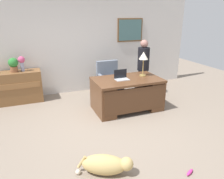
{
  "coord_description": "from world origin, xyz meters",
  "views": [
    {
      "loc": [
        -1.46,
        -3.68,
        2.26
      ],
      "look_at": [
        0.09,
        0.3,
        0.75
      ],
      "focal_mm": 34.97,
      "sensor_mm": 36.0,
      "label": 1
    }
  ],
  "objects_px": {
    "dog_toy_ball": "(78,172)",
    "dog_toy_bone": "(190,172)",
    "desk": "(127,93)",
    "vase_with_flowers": "(22,62)",
    "person_standing": "(143,68)",
    "dog_lying": "(106,164)",
    "laptop": "(121,77)",
    "desk_lamp": "(144,57)",
    "potted_plant": "(13,64)",
    "credenza": "(13,88)",
    "armchair": "(109,81)"
  },
  "relations": [
    {
      "from": "person_standing",
      "to": "desk_lamp",
      "type": "distance_m",
      "value": 0.79
    },
    {
      "from": "vase_with_flowers",
      "to": "potted_plant",
      "type": "xyz_separation_m",
      "value": [
        -0.2,
        0.0,
        -0.05
      ]
    },
    {
      "from": "desk",
      "to": "person_standing",
      "type": "distance_m",
      "value": 1.13
    },
    {
      "from": "laptop",
      "to": "desk",
      "type": "bearing_deg",
      "value": -14.06
    },
    {
      "from": "credenza",
      "to": "dog_toy_ball",
      "type": "bearing_deg",
      "value": -73.99
    },
    {
      "from": "person_standing",
      "to": "laptop",
      "type": "height_order",
      "value": "person_standing"
    },
    {
      "from": "potted_plant",
      "to": "laptop",
      "type": "bearing_deg",
      "value": -31.2
    },
    {
      "from": "credenza",
      "to": "dog_lying",
      "type": "bearing_deg",
      "value": -68.58
    },
    {
      "from": "vase_with_flowers",
      "to": "dog_toy_bone",
      "type": "relative_size",
      "value": 2.11
    },
    {
      "from": "person_standing",
      "to": "vase_with_flowers",
      "type": "distance_m",
      "value": 3.2
    },
    {
      "from": "vase_with_flowers",
      "to": "potted_plant",
      "type": "bearing_deg",
      "value": 180.0
    },
    {
      "from": "dog_lying",
      "to": "vase_with_flowers",
      "type": "bearing_deg",
      "value": 106.93
    },
    {
      "from": "desk",
      "to": "desk_lamp",
      "type": "relative_size",
      "value": 2.69
    },
    {
      "from": "desk",
      "to": "vase_with_flowers",
      "type": "xyz_separation_m",
      "value": [
        -2.3,
        1.46,
        0.66
      ]
    },
    {
      "from": "credenza",
      "to": "dog_lying",
      "type": "xyz_separation_m",
      "value": [
        1.35,
        -3.43,
        -0.26
      ]
    },
    {
      "from": "dog_toy_bone",
      "to": "desk_lamp",
      "type": "bearing_deg",
      "value": 77.31
    },
    {
      "from": "dog_lying",
      "to": "dog_toy_ball",
      "type": "xyz_separation_m",
      "value": [
        -0.4,
        0.13,
        -0.12
      ]
    },
    {
      "from": "laptop",
      "to": "desk_lamp",
      "type": "relative_size",
      "value": 0.54
    },
    {
      "from": "dog_lying",
      "to": "laptop",
      "type": "height_order",
      "value": "laptop"
    },
    {
      "from": "person_standing",
      "to": "dog_toy_ball",
      "type": "relative_size",
      "value": 20.37
    },
    {
      "from": "credenza",
      "to": "dog_toy_bone",
      "type": "xyz_separation_m",
      "value": [
        2.49,
        -3.89,
        -0.39
      ]
    },
    {
      "from": "dog_toy_bone",
      "to": "potted_plant",
      "type": "bearing_deg",
      "value": 121.59
    },
    {
      "from": "desk",
      "to": "dog_toy_ball",
      "type": "distance_m",
      "value": 2.5
    },
    {
      "from": "desk",
      "to": "potted_plant",
      "type": "relative_size",
      "value": 4.44
    },
    {
      "from": "credenza",
      "to": "person_standing",
      "type": "height_order",
      "value": "person_standing"
    },
    {
      "from": "potted_plant",
      "to": "dog_toy_ball",
      "type": "relative_size",
      "value": 4.63
    },
    {
      "from": "dog_lying",
      "to": "desk",
      "type": "bearing_deg",
      "value": 57.48
    },
    {
      "from": "person_standing",
      "to": "desk_lamp",
      "type": "xyz_separation_m",
      "value": [
        -0.33,
        -0.57,
        0.43
      ]
    },
    {
      "from": "potted_plant",
      "to": "credenza",
      "type": "bearing_deg",
      "value": -179.25
    },
    {
      "from": "credenza",
      "to": "desk_lamp",
      "type": "distance_m",
      "value": 3.45
    },
    {
      "from": "person_standing",
      "to": "potted_plant",
      "type": "relative_size",
      "value": 4.4
    },
    {
      "from": "vase_with_flowers",
      "to": "dog_toy_ball",
      "type": "bearing_deg",
      "value": -78.94
    },
    {
      "from": "vase_with_flowers",
      "to": "dog_lying",
      "type": "bearing_deg",
      "value": -73.07
    },
    {
      "from": "vase_with_flowers",
      "to": "dog_toy_bone",
      "type": "distance_m",
      "value": 4.59
    },
    {
      "from": "desk_lamp",
      "to": "dog_toy_bone",
      "type": "bearing_deg",
      "value": -102.69
    },
    {
      "from": "laptop",
      "to": "dog_toy_bone",
      "type": "height_order",
      "value": "laptop"
    },
    {
      "from": "desk",
      "to": "person_standing",
      "type": "xyz_separation_m",
      "value": [
        0.79,
        0.69,
        0.4
      ]
    },
    {
      "from": "armchair",
      "to": "dog_lying",
      "type": "bearing_deg",
      "value": -111.36
    },
    {
      "from": "desk",
      "to": "desk_lamp",
      "type": "height_order",
      "value": "desk_lamp"
    },
    {
      "from": "desk_lamp",
      "to": "armchair",
      "type": "bearing_deg",
      "value": 125.85
    },
    {
      "from": "credenza",
      "to": "vase_with_flowers",
      "type": "xyz_separation_m",
      "value": [
        0.3,
        0.0,
        0.66
      ]
    },
    {
      "from": "desk",
      "to": "laptop",
      "type": "distance_m",
      "value": 0.44
    },
    {
      "from": "credenza",
      "to": "dog_lying",
      "type": "distance_m",
      "value": 3.69
    },
    {
      "from": "dog_lying",
      "to": "laptop",
      "type": "distance_m",
      "value": 2.39
    },
    {
      "from": "armchair",
      "to": "dog_lying",
      "type": "relative_size",
      "value": 1.32
    },
    {
      "from": "dog_toy_ball",
      "to": "dog_toy_bone",
      "type": "bearing_deg",
      "value": -21.01
    },
    {
      "from": "person_standing",
      "to": "laptop",
      "type": "distance_m",
      "value": 1.15
    },
    {
      "from": "dog_lying",
      "to": "potted_plant",
      "type": "xyz_separation_m",
      "value": [
        -1.25,
        3.43,
        0.88
      ]
    },
    {
      "from": "person_standing",
      "to": "potted_plant",
      "type": "distance_m",
      "value": 3.39
    },
    {
      "from": "laptop",
      "to": "person_standing",
      "type": "bearing_deg",
      "value": 34.84
    }
  ]
}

